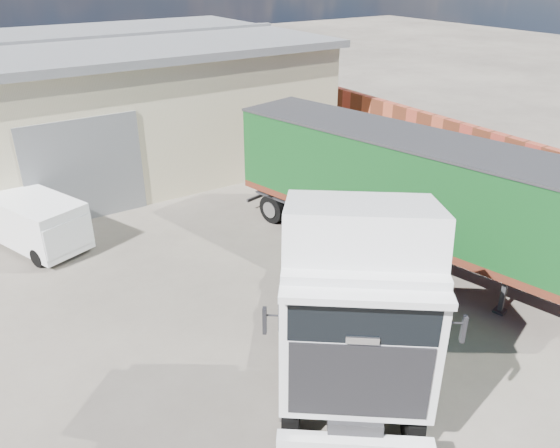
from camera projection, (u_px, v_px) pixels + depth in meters
ground at (301, 349)px, 12.94m from camera, size 120.00×120.00×0.00m
brick_boundary_wall at (444, 148)px, 22.57m from camera, size 0.35×26.00×2.50m
tractor_unit at (353, 308)px, 10.98m from camera, size 6.38×7.17×4.78m
box_trailer at (403, 184)px, 16.13m from camera, size 4.96×11.75×3.82m
panel_van at (34, 221)px, 17.23m from camera, size 2.98×4.39×1.66m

